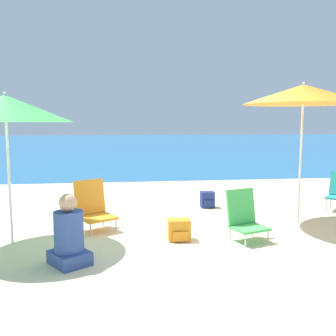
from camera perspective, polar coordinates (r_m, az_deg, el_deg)
The scene contains 9 objects.
ground_plane at distance 5.90m, azimuth 5.06°, elevation -9.66°, with size 60.00×60.00×0.00m, color beige.
sea_water at distance 30.63m, azimuth -5.04°, elevation 3.79°, with size 60.00×40.00×0.01m.
beach_umbrella_orange at distance 6.53m, azimuth 19.91°, elevation 10.49°, with size 1.94×1.94×2.33m.
beach_umbrella_green at distance 5.53m, azimuth -23.52°, elevation 8.30°, with size 1.78×1.78×2.09m.
beach_chair_orange at distance 6.03m, azimuth -11.33°, elevation -5.82°, with size 0.71×0.73×0.78m.
beach_chair_green at distance 5.54m, azimuth 11.60°, elevation -7.23°, with size 0.59×0.60×0.72m.
person_seated_near at distance 4.65m, azimuth -14.85°, elevation -10.03°, with size 0.57×0.59×0.86m.
backpack_navy at distance 7.51m, azimuth 6.01°, elevation -4.82°, with size 0.26×0.24×0.32m.
backpack_orange at distance 5.44m, azimuth 1.69°, elevation -9.40°, with size 0.31×0.26×0.31m.
Camera 1 is at (-1.23, -5.52, 1.68)m, focal length 40.00 mm.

